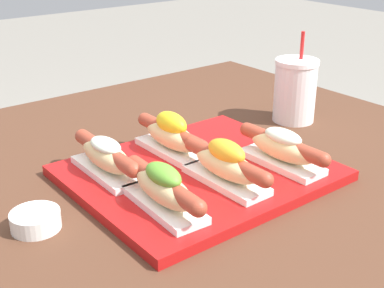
{
  "coord_description": "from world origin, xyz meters",
  "views": [
    {
      "loc": [
        -0.51,
        -0.72,
        1.18
      ],
      "look_at": [
        0.02,
        -0.04,
        0.81
      ],
      "focal_mm": 50.0,
      "sensor_mm": 36.0,
      "label": 1
    }
  ],
  "objects_px": {
    "hot_dog_0": "(164,188)",
    "drink_cup": "(295,90)",
    "serving_tray": "(199,173)",
    "hot_dog_1": "(226,164)",
    "hot_dog_4": "(171,135)",
    "hot_dog_2": "(282,148)",
    "hot_dog_3": "(106,156)",
    "sauce_bowl": "(35,219)"
  },
  "relations": [
    {
      "from": "hot_dog_4",
      "to": "sauce_bowl",
      "type": "height_order",
      "value": "hot_dog_4"
    },
    {
      "from": "hot_dog_4",
      "to": "sauce_bowl",
      "type": "xyz_separation_m",
      "value": [
        -0.3,
        -0.07,
        -0.04
      ]
    },
    {
      "from": "hot_dog_0",
      "to": "drink_cup",
      "type": "bearing_deg",
      "value": 19.47
    },
    {
      "from": "hot_dog_1",
      "to": "hot_dog_4",
      "type": "height_order",
      "value": "hot_dog_4"
    },
    {
      "from": "hot_dog_0",
      "to": "drink_cup",
      "type": "distance_m",
      "value": 0.51
    },
    {
      "from": "drink_cup",
      "to": "hot_dog_4",
      "type": "bearing_deg",
      "value": -178.43
    },
    {
      "from": "hot_dog_1",
      "to": "hot_dog_3",
      "type": "xyz_separation_m",
      "value": [
        -0.14,
        0.15,
        -0.0
      ]
    },
    {
      "from": "hot_dog_3",
      "to": "serving_tray",
      "type": "bearing_deg",
      "value": -30.45
    },
    {
      "from": "serving_tray",
      "to": "hot_dog_3",
      "type": "height_order",
      "value": "hot_dog_3"
    },
    {
      "from": "hot_dog_2",
      "to": "hot_dog_3",
      "type": "distance_m",
      "value": 0.31
    },
    {
      "from": "hot_dog_1",
      "to": "hot_dog_2",
      "type": "bearing_deg",
      "value": -3.44
    },
    {
      "from": "hot_dog_4",
      "to": "serving_tray",
      "type": "bearing_deg",
      "value": -91.41
    },
    {
      "from": "hot_dog_0",
      "to": "hot_dog_2",
      "type": "height_order",
      "value": "hot_dog_0"
    },
    {
      "from": "hot_dog_1",
      "to": "hot_dog_4",
      "type": "relative_size",
      "value": 1.0
    },
    {
      "from": "hot_dog_1",
      "to": "drink_cup",
      "type": "bearing_deg",
      "value": 25.29
    },
    {
      "from": "sauce_bowl",
      "to": "hot_dog_1",
      "type": "bearing_deg",
      "value": -17.03
    },
    {
      "from": "serving_tray",
      "to": "hot_dog_1",
      "type": "height_order",
      "value": "hot_dog_1"
    },
    {
      "from": "hot_dog_0",
      "to": "sauce_bowl",
      "type": "xyz_separation_m",
      "value": [
        -0.17,
        0.09,
        -0.04
      ]
    },
    {
      "from": "drink_cup",
      "to": "hot_dog_2",
      "type": "bearing_deg",
      "value": -142.39
    },
    {
      "from": "hot_dog_0",
      "to": "hot_dog_4",
      "type": "bearing_deg",
      "value": 50.62
    },
    {
      "from": "hot_dog_2",
      "to": "hot_dog_0",
      "type": "bearing_deg",
      "value": 179.1
    },
    {
      "from": "hot_dog_0",
      "to": "hot_dog_3",
      "type": "distance_m",
      "value": 0.16
    },
    {
      "from": "serving_tray",
      "to": "drink_cup",
      "type": "distance_m",
      "value": 0.37
    },
    {
      "from": "hot_dog_4",
      "to": "drink_cup",
      "type": "distance_m",
      "value": 0.35
    },
    {
      "from": "serving_tray",
      "to": "drink_cup",
      "type": "height_order",
      "value": "drink_cup"
    },
    {
      "from": "hot_dog_3",
      "to": "sauce_bowl",
      "type": "distance_m",
      "value": 0.17
    },
    {
      "from": "hot_dog_2",
      "to": "drink_cup",
      "type": "xyz_separation_m",
      "value": [
        0.23,
        0.17,
        0.02
      ]
    },
    {
      "from": "serving_tray",
      "to": "sauce_bowl",
      "type": "relative_size",
      "value": 5.75
    },
    {
      "from": "hot_dog_2",
      "to": "hot_dog_3",
      "type": "bearing_deg",
      "value": 148.62
    },
    {
      "from": "serving_tray",
      "to": "sauce_bowl",
      "type": "distance_m",
      "value": 0.3
    },
    {
      "from": "serving_tray",
      "to": "hot_dog_1",
      "type": "xyz_separation_m",
      "value": [
        -0.0,
        -0.07,
        0.04
      ]
    },
    {
      "from": "hot_dog_4",
      "to": "hot_dog_2",
      "type": "bearing_deg",
      "value": -53.11
    },
    {
      "from": "hot_dog_0",
      "to": "hot_dog_3",
      "type": "relative_size",
      "value": 1.0
    },
    {
      "from": "serving_tray",
      "to": "drink_cup",
      "type": "relative_size",
      "value": 2.13
    },
    {
      "from": "sauce_bowl",
      "to": "drink_cup",
      "type": "relative_size",
      "value": 0.37
    },
    {
      "from": "hot_dog_3",
      "to": "hot_dog_4",
      "type": "distance_m",
      "value": 0.14
    },
    {
      "from": "hot_dog_0",
      "to": "hot_dog_2",
      "type": "relative_size",
      "value": 1.0
    },
    {
      "from": "hot_dog_0",
      "to": "serving_tray",
      "type": "bearing_deg",
      "value": 30.27
    },
    {
      "from": "hot_dog_2",
      "to": "hot_dog_4",
      "type": "bearing_deg",
      "value": 126.89
    },
    {
      "from": "hot_dog_1",
      "to": "hot_dog_3",
      "type": "distance_m",
      "value": 0.21
    },
    {
      "from": "hot_dog_0",
      "to": "hot_dog_2",
      "type": "bearing_deg",
      "value": -0.9
    },
    {
      "from": "hot_dog_2",
      "to": "hot_dog_4",
      "type": "relative_size",
      "value": 1.0
    }
  ]
}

